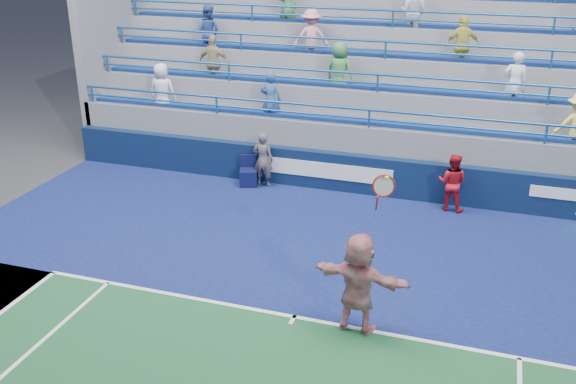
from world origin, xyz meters
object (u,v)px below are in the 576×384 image
(judge_chair, at_px, (249,176))
(tennis_player, at_px, (358,283))
(ball_girl, at_px, (452,182))
(line_judge, at_px, (263,160))

(judge_chair, relative_size, tennis_player, 0.28)
(tennis_player, relative_size, ball_girl, 2.02)
(line_judge, distance_m, ball_girl, 5.25)
(ball_girl, bearing_deg, judge_chair, 8.76)
(ball_girl, bearing_deg, tennis_player, 87.44)
(judge_chair, height_order, line_judge, line_judge)
(judge_chair, bearing_deg, tennis_player, -53.27)
(line_judge, height_order, ball_girl, line_judge)
(tennis_player, distance_m, ball_girl, 6.18)
(tennis_player, distance_m, line_judge, 7.36)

